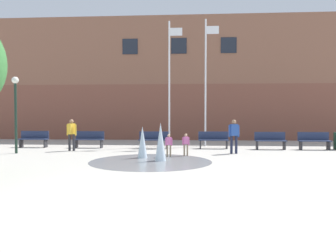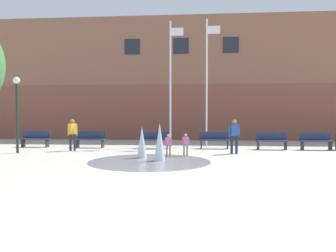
# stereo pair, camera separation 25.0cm
# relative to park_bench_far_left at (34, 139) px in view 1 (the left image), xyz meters

# --- Properties ---
(ground_plane) EXTENTS (100.00, 100.00, 0.00)m
(ground_plane) POSITION_rel_park_bench_far_left_xyz_m (7.91, -10.14, -0.48)
(ground_plane) COLOR #B2ADA3
(library_building) EXTENTS (36.00, 6.05, 8.91)m
(library_building) POSITION_rel_park_bench_far_left_xyz_m (7.91, 8.73, 3.98)
(library_building) COLOR brown
(library_building) RESTS_ON ground
(splash_fountain) EXTENTS (4.77, 4.77, 1.50)m
(splash_fountain) POSITION_rel_park_bench_far_left_xyz_m (7.16, -4.63, 0.05)
(splash_fountain) COLOR gray
(splash_fountain) RESTS_ON ground
(park_bench_far_left) EXTENTS (1.60, 0.44, 0.91)m
(park_bench_far_left) POSITION_rel_park_bench_far_left_xyz_m (0.00, 0.00, 0.00)
(park_bench_far_left) COLOR #28282D
(park_bench_far_left) RESTS_ON ground
(park_bench_under_left_flagpole) EXTENTS (1.60, 0.44, 0.91)m
(park_bench_under_left_flagpole) POSITION_rel_park_bench_far_left_xyz_m (3.16, -0.04, 0.00)
(park_bench_under_left_flagpole) COLOR #28282D
(park_bench_under_left_flagpole) RESTS_ON ground
(park_bench_center) EXTENTS (1.60, 0.44, 0.91)m
(park_bench_center) POSITION_rel_park_bench_far_left_xyz_m (6.75, -0.15, 0.00)
(park_bench_center) COLOR #28282D
(park_bench_center) RESTS_ON ground
(park_bench_under_right_flagpole) EXTENTS (1.60, 0.44, 0.91)m
(park_bench_under_right_flagpole) POSITION_rel_park_bench_far_left_xyz_m (9.96, 0.00, 0.00)
(park_bench_under_right_flagpole) COLOR #28282D
(park_bench_under_right_flagpole) RESTS_ON ground
(park_bench_near_trashcan) EXTENTS (1.60, 0.44, 0.91)m
(park_bench_near_trashcan) POSITION_rel_park_bench_far_left_xyz_m (12.91, -0.23, 0.00)
(park_bench_near_trashcan) COLOR #28282D
(park_bench_near_trashcan) RESTS_ON ground
(park_bench_far_right) EXTENTS (1.60, 0.44, 0.91)m
(park_bench_far_right) POSITION_rel_park_bench_far_left_xyz_m (15.15, -0.23, 0.00)
(park_bench_far_right) COLOR #28282D
(park_bench_far_right) RESTS_ON ground
(child_with_pink_shirt) EXTENTS (0.31, 0.22, 0.99)m
(child_with_pink_shirt) POSITION_rel_park_bench_far_left_xyz_m (7.79, -3.66, 0.10)
(child_with_pink_shirt) COLOR #89755B
(child_with_pink_shirt) RESTS_ON ground
(adult_in_red) EXTENTS (0.50, 0.30, 1.59)m
(adult_in_red) POSITION_rel_park_bench_far_left_xyz_m (10.75, -2.26, 0.45)
(adult_in_red) COLOR #1E233D
(adult_in_red) RESTS_ON ground
(adult_watching) EXTENTS (0.50, 0.39, 1.59)m
(adult_watching) POSITION_rel_park_bench_far_left_xyz_m (2.75, -1.61, 0.45)
(adult_watching) COLOR #28282D
(adult_watching) RESTS_ON ground
(child_running) EXTENTS (0.31, 0.16, 0.99)m
(child_running) POSITION_rel_park_bench_far_left_xyz_m (8.52, -3.26, 0.10)
(child_running) COLOR #89755B
(child_running) RESTS_ON ground
(flagpole_left) EXTENTS (0.80, 0.10, 7.24)m
(flagpole_left) POSITION_rel_park_bench_far_left_xyz_m (7.52, 1.39, 3.38)
(flagpole_left) COLOR silver
(flagpole_left) RESTS_ON ground
(flagpole_right) EXTENTS (0.80, 0.10, 7.31)m
(flagpole_right) POSITION_rel_park_bench_far_left_xyz_m (9.62, 1.39, 3.41)
(flagpole_right) COLOR silver
(flagpole_right) RESTS_ON ground
(lamp_post_left_lane) EXTENTS (0.32, 0.32, 3.60)m
(lamp_post_left_lane) POSITION_rel_park_bench_far_left_xyz_m (0.53, -2.83, 1.90)
(lamp_post_left_lane) COLOR #192D23
(lamp_post_left_lane) RESTS_ON ground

